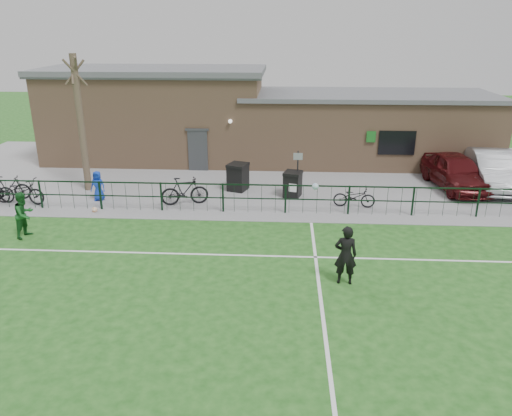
# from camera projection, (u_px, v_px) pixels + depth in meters

# --- Properties ---
(ground) EXTENTS (90.00, 90.00, 0.00)m
(ground) POSITION_uv_depth(u_px,v_px,m) (245.00, 324.00, 12.58)
(ground) COLOR #1B4F17
(ground) RESTS_ON ground
(paving_strip) EXTENTS (34.00, 13.00, 0.02)m
(paving_strip) POSITION_uv_depth(u_px,v_px,m) (266.00, 174.00, 25.23)
(paving_strip) COLOR gray
(paving_strip) RESTS_ON ground
(pitch_line_touch) EXTENTS (28.00, 0.10, 0.01)m
(pitch_line_touch) POSITION_uv_depth(u_px,v_px,m) (260.00, 214.00, 19.89)
(pitch_line_touch) COLOR white
(pitch_line_touch) RESTS_ON ground
(pitch_line_mid) EXTENTS (28.00, 0.10, 0.01)m
(pitch_line_mid) POSITION_uv_depth(u_px,v_px,m) (254.00, 256.00, 16.33)
(pitch_line_mid) COLOR white
(pitch_line_mid) RESTS_ON ground
(pitch_line_perp) EXTENTS (0.10, 16.00, 0.01)m
(pitch_line_perp) POSITION_uv_depth(u_px,v_px,m) (324.00, 327.00, 12.47)
(pitch_line_perp) COLOR white
(pitch_line_perp) RESTS_ON ground
(perimeter_fence) EXTENTS (28.00, 0.10, 1.20)m
(perimeter_fence) POSITION_uv_depth(u_px,v_px,m) (260.00, 199.00, 19.87)
(perimeter_fence) COLOR black
(perimeter_fence) RESTS_ON ground
(bare_tree) EXTENTS (0.30, 0.30, 6.00)m
(bare_tree) POSITION_uv_depth(u_px,v_px,m) (81.00, 125.00, 21.82)
(bare_tree) COLOR #4C3C2E
(bare_tree) RESTS_ON ground
(wheelie_bin_left) EXTENTS (1.00, 1.06, 1.15)m
(wheelie_bin_left) POSITION_uv_depth(u_px,v_px,m) (238.00, 178.00, 22.59)
(wheelie_bin_left) COLOR black
(wheelie_bin_left) RESTS_ON paving_strip
(wheelie_bin_right) EXTENTS (0.86, 0.93, 1.03)m
(wheelie_bin_right) POSITION_uv_depth(u_px,v_px,m) (293.00, 185.00, 21.76)
(wheelie_bin_right) COLOR black
(wheelie_bin_right) RESTS_ON paving_strip
(sign_post) EXTENTS (0.07, 0.07, 2.00)m
(sign_post) POSITION_uv_depth(u_px,v_px,m) (297.00, 173.00, 21.76)
(sign_post) COLOR black
(sign_post) RESTS_ON paving_strip
(car_maroon) EXTENTS (2.44, 4.88, 1.60)m
(car_maroon) POSITION_uv_depth(u_px,v_px,m) (456.00, 171.00, 22.78)
(car_maroon) COLOR #430C0E
(car_maroon) RESTS_ON paving_strip
(car_silver) EXTENTS (2.35, 5.22, 1.66)m
(car_silver) POSITION_uv_depth(u_px,v_px,m) (492.00, 170.00, 22.93)
(car_silver) COLOR #9FA1A6
(car_silver) RESTS_ON paving_strip
(bicycle_b) EXTENTS (1.86, 0.93, 1.08)m
(bicycle_b) POSITION_uv_depth(u_px,v_px,m) (8.00, 188.00, 21.29)
(bicycle_b) COLOR black
(bicycle_b) RESTS_ON paving_strip
(bicycle_c) EXTENTS (2.16, 0.97, 1.10)m
(bicycle_c) POSITION_uv_depth(u_px,v_px,m) (21.00, 191.00, 20.85)
(bicycle_c) COLOR black
(bicycle_c) RESTS_ON paving_strip
(bicycle_d) EXTENTS (2.05, 1.04, 1.18)m
(bicycle_d) POSITION_uv_depth(u_px,v_px,m) (185.00, 191.00, 20.74)
(bicycle_d) COLOR black
(bicycle_d) RESTS_ON paving_strip
(bicycle_e) EXTENTS (1.74, 0.74, 0.89)m
(bicycle_e) POSITION_uv_depth(u_px,v_px,m) (354.00, 197.00, 20.50)
(bicycle_e) COLOR black
(bicycle_e) RESTS_ON paving_strip
(spectator_child) EXTENTS (0.66, 0.46, 1.29)m
(spectator_child) POSITION_uv_depth(u_px,v_px,m) (98.00, 186.00, 21.24)
(spectator_child) COLOR #1339BA
(spectator_child) RESTS_ON paving_strip
(goalkeeper_kick) EXTENTS (1.20, 3.17, 2.16)m
(goalkeeper_kick) POSITION_uv_depth(u_px,v_px,m) (345.00, 253.00, 14.36)
(goalkeeper_kick) COLOR black
(goalkeeper_kick) RESTS_ON ground
(outfield_player) EXTENTS (0.81, 0.93, 1.65)m
(outfield_player) POSITION_uv_depth(u_px,v_px,m) (24.00, 215.00, 17.57)
(outfield_player) COLOR #195721
(outfield_player) RESTS_ON ground
(ball_ground) EXTENTS (0.22, 0.22, 0.22)m
(ball_ground) POSITION_uv_depth(u_px,v_px,m) (95.00, 210.00, 20.08)
(ball_ground) COLOR white
(ball_ground) RESTS_ON ground
(clubhouse) EXTENTS (24.25, 5.40, 4.96)m
(clubhouse) POSITION_uv_depth(u_px,v_px,m) (252.00, 120.00, 27.32)
(clubhouse) COLOR #A37B5B
(clubhouse) RESTS_ON ground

